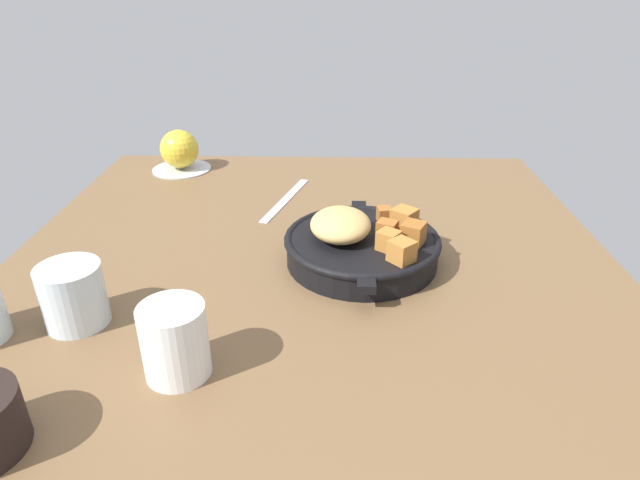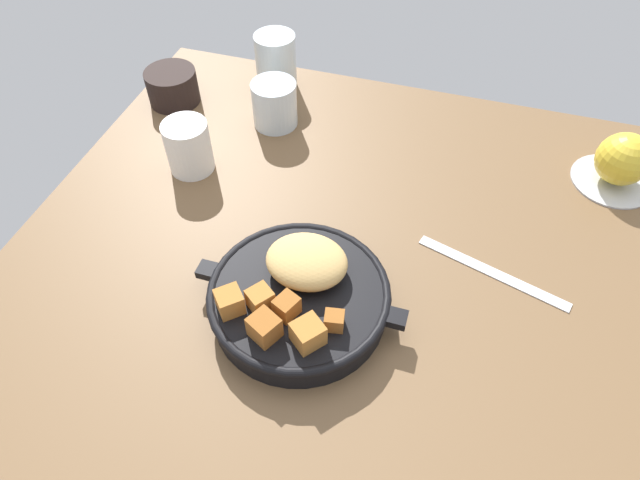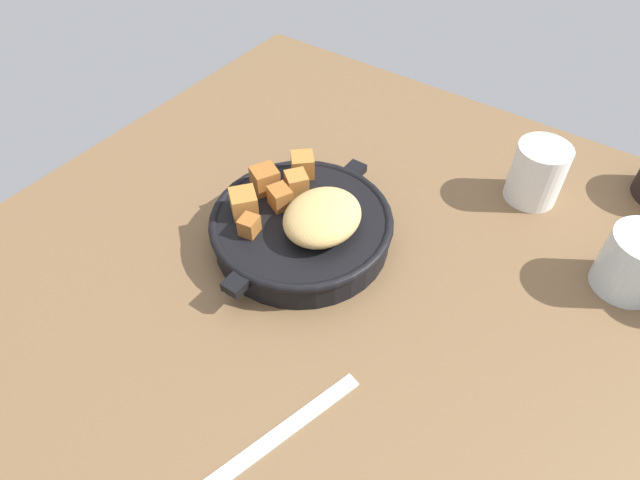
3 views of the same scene
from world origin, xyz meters
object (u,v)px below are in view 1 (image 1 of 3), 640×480
Objects in this scene: red_apple at (179,149)px; white_creamer_pitcher at (175,341)px; cast_iron_skillet at (361,244)px; butter_knife at (286,199)px; water_glass_short at (73,295)px.

red_apple is 0.96× the size of white_creamer_pitcher.
white_creamer_pitcher is at bearing 140.42° from cast_iron_skillet.
butter_knife is 49.68cm from white_creamer_pitcher.
white_creamer_pitcher reaches higher than butter_knife.
white_creamer_pitcher reaches higher than water_glass_short.
white_creamer_pitcher is (-65.33, -16.45, -0.43)cm from red_apple.
red_apple reaches higher than white_creamer_pitcher.
red_apple is 56.40cm from water_glass_short.
white_creamer_pitcher is at bearing -120.86° from water_glass_short.
cast_iron_skillet reaches higher than water_glass_short.
white_creamer_pitcher is (-25.38, 20.99, 1.23)cm from cast_iron_skillet.
red_apple is 1.03× the size of water_glass_short.
cast_iron_skillet is 1.27× the size of butter_knife.
red_apple reaches higher than cast_iron_skillet.
butter_knife is at bearing 29.48° from cast_iron_skillet.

